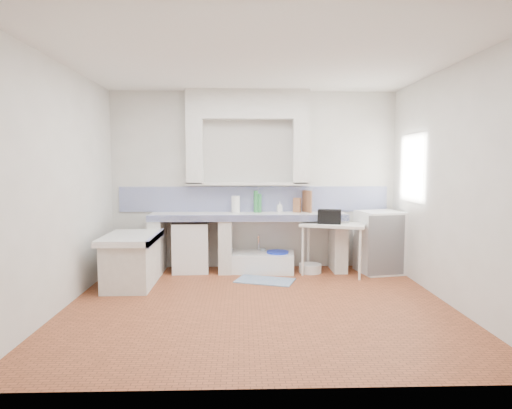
{
  "coord_description": "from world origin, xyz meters",
  "views": [
    {
      "loc": [
        -0.19,
        -5.17,
        1.65
      ],
      "look_at": [
        0.0,
        1.0,
        1.1
      ],
      "focal_mm": 31.54,
      "sensor_mm": 36.0,
      "label": 1
    }
  ],
  "objects_px": {
    "side_table": "(333,249)",
    "fridge": "(380,242)",
    "stove": "(191,247)",
    "sink": "(259,263)"
  },
  "relations": [
    {
      "from": "stove",
      "to": "side_table",
      "type": "height_order",
      "value": "stove"
    },
    {
      "from": "sink",
      "to": "stove",
      "type": "bearing_deg",
      "value": -174.82
    },
    {
      "from": "side_table",
      "to": "fridge",
      "type": "height_order",
      "value": "fridge"
    },
    {
      "from": "stove",
      "to": "side_table",
      "type": "xyz_separation_m",
      "value": [
        2.15,
        -0.27,
        0.01
      ]
    },
    {
      "from": "stove",
      "to": "fridge",
      "type": "distance_m",
      "value": 2.91
    },
    {
      "from": "sink",
      "to": "side_table",
      "type": "height_order",
      "value": "side_table"
    },
    {
      "from": "side_table",
      "to": "fridge",
      "type": "distance_m",
      "value": 0.76
    },
    {
      "from": "stove",
      "to": "fridge",
      "type": "height_order",
      "value": "fridge"
    },
    {
      "from": "sink",
      "to": "fridge",
      "type": "bearing_deg",
      "value": 1.88
    },
    {
      "from": "fridge",
      "to": "stove",
      "type": "bearing_deg",
      "value": 166.21
    }
  ]
}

